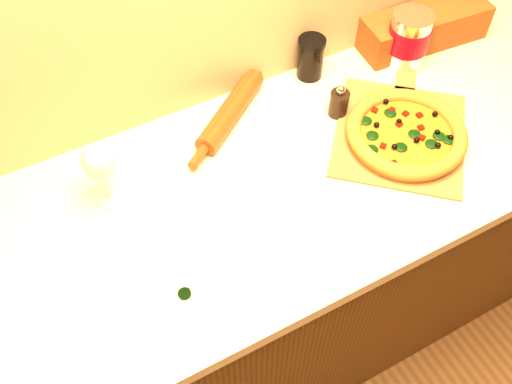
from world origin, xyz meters
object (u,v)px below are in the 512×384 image
object	(u,v)px
pizza_peel	(400,131)
pepper_grinder	(339,103)
pizza	(406,134)
rolling_pin	(231,111)
coffee_canister	(408,39)
dark_jar	(311,58)
wine_glass	(99,163)

from	to	relation	value
pizza_peel	pepper_grinder	bearing A→B (deg)	170.35
pizza_peel	pizza	bearing A→B (deg)	-65.81
pizza_peel	pepper_grinder	distance (m)	0.17
rolling_pin	pizza_peel	bearing A→B (deg)	-34.35
coffee_canister	dark_jar	bearing A→B (deg)	163.54
dark_jar	wine_glass	bearing A→B (deg)	-167.08
pizza_peel	rolling_pin	bearing A→B (deg)	-172.88
pizza_peel	coffee_canister	world-z (taller)	coffee_canister
pizza_peel	wine_glass	distance (m)	0.76
pizza	coffee_canister	xyz separation A→B (m)	(0.18, 0.25, 0.05)
pepper_grinder	pizza_peel	bearing A→B (deg)	-51.12
pizza_peel	wine_glass	size ratio (longest dim) A/B	2.71
coffee_canister	wine_glass	world-z (taller)	wine_glass
pizza	pepper_grinder	distance (m)	0.19
coffee_canister	wine_glass	xyz separation A→B (m)	(-0.91, -0.07, 0.05)
pizza	pepper_grinder	world-z (taller)	pepper_grinder
pizza_peel	pepper_grinder	xyz separation A→B (m)	(-0.11, 0.13, 0.04)
pepper_grinder	dark_jar	bearing A→B (deg)	85.59
pizza	coffee_canister	size ratio (longest dim) A/B	1.93
dark_jar	coffee_canister	bearing A→B (deg)	-16.46
pizza	rolling_pin	size ratio (longest dim) A/B	0.87
coffee_canister	pepper_grinder	bearing A→B (deg)	-162.81
pizza	dark_jar	bearing A→B (deg)	104.36
pizza_peel	coffee_canister	bearing A→B (deg)	93.04
wine_glass	pepper_grinder	bearing A→B (deg)	-1.74
pepper_grinder	rolling_pin	world-z (taller)	pepper_grinder
pizza	dark_jar	world-z (taller)	dark_jar
dark_jar	pizza	bearing A→B (deg)	-75.64
pizza_peel	dark_jar	bearing A→B (deg)	148.95
pepper_grinder	rolling_pin	size ratio (longest dim) A/B	0.28
coffee_canister	dark_jar	size ratio (longest dim) A/B	1.30
rolling_pin	dark_jar	distance (m)	0.28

